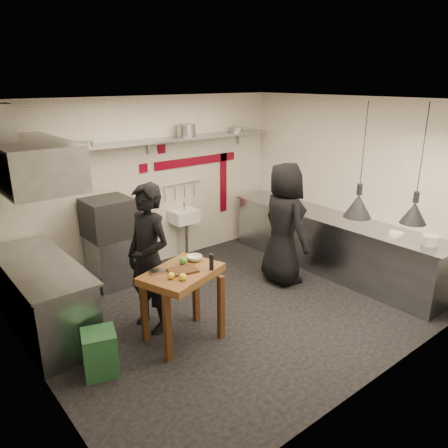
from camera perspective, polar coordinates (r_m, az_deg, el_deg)
floor at (r=6.18m, az=0.91°, el=-11.09°), size 5.00×5.00×0.00m
ceiling at (r=5.38m, az=1.07°, el=15.83°), size 5.00×5.00×0.00m
wall_back at (r=7.30m, az=-9.72°, el=5.16°), size 5.00×0.04×2.80m
wall_front at (r=4.33m, az=19.24°, el=-5.00°), size 5.00×0.04×2.80m
wall_left at (r=4.53m, az=-24.10°, el=-4.56°), size 0.04×4.20×2.80m
wall_right at (r=7.43m, az=15.98°, el=4.94°), size 0.04×4.20×2.80m
red_band_horiz at (r=7.72m, az=-3.58°, el=8.24°), size 1.70×0.02×0.14m
red_band_vert at (r=8.17m, az=-0.08°, el=5.41°), size 0.14×0.02×1.10m
red_tile_a at (r=7.30m, az=-8.15°, el=9.64°), size 0.14×0.02×0.14m
red_tile_b at (r=7.17m, az=-10.46°, el=7.18°), size 0.14×0.02×0.14m
back_shelf at (r=7.01m, az=-9.30°, el=10.64°), size 4.60×0.34×0.04m
shelf_bracket_left at (r=6.45m, az=-24.80°, el=7.63°), size 0.04×0.06×0.24m
shelf_bracket_mid at (r=7.16m, az=-9.87°, el=9.95°), size 0.04×0.06×0.24m
shelf_bracket_right at (r=8.24m, az=1.89°, el=11.31°), size 0.04×0.06×0.24m
pan_far_left at (r=6.44m, az=-19.99°, el=9.69°), size 0.34×0.34×0.09m
pan_mid_left at (r=6.54m, az=-17.68°, el=9.95°), size 0.24×0.24×0.07m
stock_pot at (r=7.33m, az=-4.96°, el=12.09°), size 0.33×0.33×0.20m
pan_right at (r=8.00m, az=1.65°, el=12.24°), size 0.31×0.31×0.08m
oven_stand at (r=6.97m, az=-14.29°, el=-4.47°), size 0.68×0.62×0.80m
combi_oven at (r=6.67m, az=-14.90°, el=0.78°), size 0.67×0.62×0.58m
oven_door at (r=6.44m, az=-13.54°, el=0.24°), size 0.44×0.03×0.46m
oven_glass at (r=6.45m, az=-14.13°, el=0.22°), size 0.40×0.02×0.34m
hand_sink at (r=7.59m, az=-5.20°, el=1.01°), size 0.46×0.34×0.22m
sink_tap at (r=7.54m, az=-5.23°, el=2.31°), size 0.03×0.03×0.14m
sink_drain at (r=7.70m, az=-4.93°, el=-2.19°), size 0.06×0.06×0.66m
utensil_rail at (r=7.56m, az=-5.91°, el=5.16°), size 0.90×0.02×0.02m
counter_right at (r=7.42m, az=13.77°, el=-2.56°), size 0.70×3.80×0.90m
counter_right_top at (r=7.27m, az=14.05°, el=0.86°), size 0.76×3.90×0.03m
plate_stack at (r=6.45m, az=25.32°, el=-1.92°), size 0.27×0.27×0.13m
small_bowl_right at (r=6.64m, az=21.56°, el=-1.23°), size 0.21×0.21×0.05m
counter_left at (r=5.92m, az=-22.46°, el=-9.06°), size 0.70×1.90×0.90m
counter_left_top at (r=5.73m, az=-23.02°, el=-4.92°), size 0.76×2.00×0.03m
extractor_hood at (r=5.41m, az=-24.15°, el=7.32°), size 0.78×1.60×0.50m
green_bin at (r=5.06m, az=-15.88°, el=-15.86°), size 0.44×0.44×0.50m
prep_table at (r=5.35m, az=-5.41°, el=-10.55°), size 1.08×0.90×0.92m
cutting_board at (r=5.11m, az=-5.41°, el=-6.05°), size 0.37×0.29×0.02m
pepper_mill at (r=5.10m, az=-1.65°, el=-4.96°), size 0.06×0.06×0.20m
lemon_a at (r=4.93m, az=-6.93°, el=-6.71°), size 0.08×0.08×0.08m
lemon_b at (r=4.89m, az=-5.41°, el=-6.89°), size 0.10×0.10×0.08m
veg_ball at (r=5.28m, az=-5.35°, el=-4.77°), size 0.10×0.10×0.09m
steel_tray at (r=5.12m, az=-8.71°, el=-6.14°), size 0.19×0.13×0.03m
bowl at (r=5.39m, az=-3.87°, el=-4.46°), size 0.20×0.20×0.06m
heat_lamp_near at (r=5.69m, az=17.64°, el=7.82°), size 0.36×0.36×1.44m
heat_lamp_far at (r=5.90m, az=24.32°, el=7.06°), size 0.42×0.42×1.51m
chef_left at (r=5.44m, az=-9.81°, el=-4.51°), size 0.55×0.75×1.89m
chef_right at (r=6.71m, az=7.84°, el=0.01°), size 0.78×1.03×1.88m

